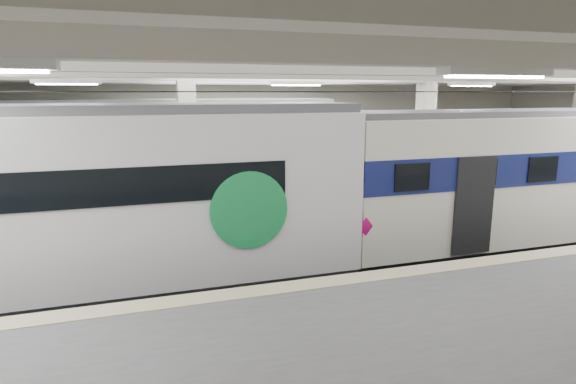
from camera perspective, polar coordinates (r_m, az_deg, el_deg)
name	(u,v)px	position (r m, az deg, el deg)	size (l,w,h in m)	color
station_hall	(351,159)	(10.69, 7.50, 3.88)	(36.00, 24.00, 5.75)	black
modern_emu	(139,203)	(11.57, -17.28, -1.31)	(13.74, 2.84, 4.44)	white
older_rer	(529,177)	(16.16, 26.65, 1.63)	(12.58, 2.78, 4.19)	white
far_train	(125,165)	(16.97, -18.75, 3.04)	(14.07, 3.41, 4.46)	white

